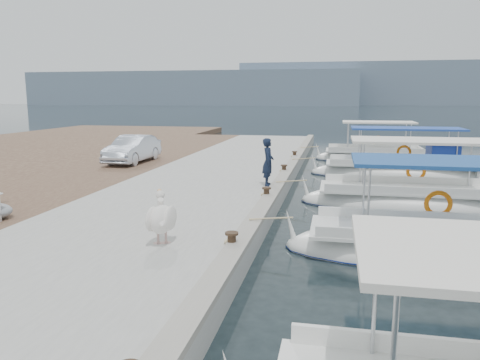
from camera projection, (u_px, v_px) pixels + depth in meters
name	position (u px, v px, depth m)	size (l,w,h in m)	color
ground	(271.00, 226.00, 13.17)	(400.00, 400.00, 0.00)	black
concrete_quay	(213.00, 182.00, 18.54)	(6.00, 40.00, 0.50)	#979792
quay_curb	(283.00, 177.00, 17.94)	(0.44, 40.00, 0.12)	gray
cobblestone_strip	(97.00, 178.00, 19.53)	(4.00, 40.00, 0.50)	#4F372A
distant_hills	(404.00, 87.00, 200.35)	(330.00, 60.00, 18.00)	slate
fishing_caique_b	(432.00, 251.00, 10.69)	(6.72, 2.35, 2.83)	white
fishing_caique_c	(411.00, 202.00, 15.65)	(7.32, 2.49, 2.83)	white
fishing_caique_d	(402.00, 172.00, 21.48)	(8.10, 2.25, 2.83)	white
fishing_caique_e	(374.00, 158.00, 26.77)	(6.61, 2.39, 2.83)	white
mooring_bollards	(267.00, 191.00, 14.57)	(0.28, 20.28, 0.33)	black
pelican	(161.00, 218.00, 9.97)	(0.80, 1.38, 1.09)	tan
fisherman	(268.00, 162.00, 16.47)	(0.61, 0.40, 1.68)	black
parked_car	(133.00, 149.00, 22.33)	(1.36, 3.91, 1.29)	silver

